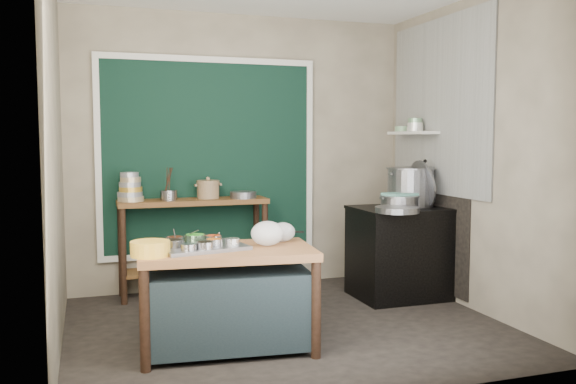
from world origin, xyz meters
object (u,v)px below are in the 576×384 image
object	(u,v)px
condiment_tray	(201,247)
saucepan	(273,233)
prep_table	(227,299)
utensil_cup	(169,195)
yellow_basin	(150,249)
stock_pot	(410,187)
stove_block	(401,254)
ceramic_crock	(208,190)
steamer	(400,202)
back_counter	(194,247)

from	to	relation	value
condiment_tray	saucepan	xyz separation A→B (m)	(0.60, 0.19, 0.04)
prep_table	utensil_cup	bearing A→B (deg)	103.11
prep_table	condiment_tray	world-z (taller)	condiment_tray
yellow_basin	stock_pot	size ratio (longest dim) A/B	0.55
stove_block	ceramic_crock	xyz separation A→B (m)	(-1.75, 0.76, 0.60)
yellow_basin	stock_pot	bearing A→B (deg)	23.26
condiment_tray	steamer	bearing A→B (deg)	21.90
prep_table	saucepan	size ratio (longest dim) A/B	5.86
yellow_basin	ceramic_crock	size ratio (longest dim) A/B	1.13
back_counter	utensil_cup	distance (m)	0.58
condiment_tray	stock_pot	distance (m)	2.48
saucepan	yellow_basin	bearing A→B (deg)	-135.61
back_counter	ceramic_crock	xyz separation A→B (m)	(0.15, 0.03, 0.55)
ceramic_crock	condiment_tray	bearing A→B (deg)	-102.67
ceramic_crock	stock_pot	size ratio (longest dim) A/B	0.49
prep_table	stove_block	bearing A→B (deg)	31.28
condiment_tray	yellow_basin	world-z (taller)	yellow_basin
condiment_tray	ceramic_crock	distance (m)	1.72
steamer	prep_table	bearing A→B (deg)	-155.56
saucepan	steamer	bearing A→B (deg)	48.46
utensil_cup	ceramic_crock	world-z (taller)	ceramic_crock
back_counter	prep_table	bearing A→B (deg)	-91.31
yellow_basin	saucepan	xyz separation A→B (m)	(0.98, 0.34, 0.01)
stove_block	stock_pot	bearing A→B (deg)	31.39
utensil_cup	stock_pot	distance (m)	2.36
stock_pot	ceramic_crock	bearing A→B (deg)	160.23
condiment_tray	utensil_cup	world-z (taller)	utensil_cup
condiment_tray	utensil_cup	distance (m)	1.60
yellow_basin	prep_table	bearing A→B (deg)	12.64
stove_block	utensil_cup	size ratio (longest dim) A/B	5.53
steamer	condiment_tray	bearing A→B (deg)	-158.10
stock_pot	utensil_cup	bearing A→B (deg)	165.18
stove_block	steamer	distance (m)	0.53
utensil_cup	prep_table	bearing A→B (deg)	-82.71
condiment_tray	saucepan	size ratio (longest dim) A/B	2.84
prep_table	steamer	bearing A→B (deg)	30.27
condiment_tray	prep_table	bearing A→B (deg)	-8.23
prep_table	ceramic_crock	world-z (taller)	ceramic_crock
ceramic_crock	steamer	xyz separation A→B (m)	(1.68, -0.83, -0.09)
condiment_tray	yellow_basin	xyz separation A→B (m)	(-0.38, -0.15, 0.04)
steamer	saucepan	bearing A→B (deg)	-156.50
utensil_cup	condiment_tray	bearing A→B (deg)	-89.07
stock_pot	steamer	distance (m)	0.28
utensil_cup	steamer	distance (m)	2.21
stove_block	saucepan	bearing A→B (deg)	-155.14
condiment_tray	steamer	distance (m)	2.22
back_counter	ceramic_crock	distance (m)	0.58
prep_table	steamer	xyz separation A→B (m)	(1.87, 0.85, 0.57)
yellow_basin	ceramic_crock	distance (m)	1.97
saucepan	utensil_cup	distance (m)	1.53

